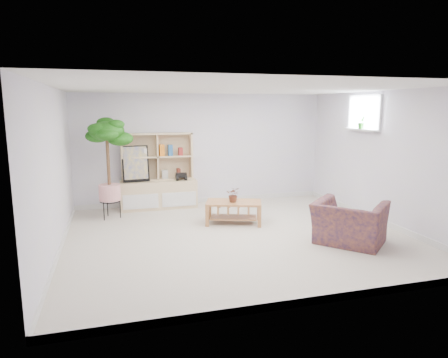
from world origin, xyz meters
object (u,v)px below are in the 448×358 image
object	(u,v)px
coffee_table	(234,212)
armchair	(349,220)
storage_unit	(158,171)
floor_tree	(109,169)

from	to	relation	value
coffee_table	armchair	distance (m)	2.11
storage_unit	armchair	bearing A→B (deg)	-50.10
floor_tree	armchair	size ratio (longest dim) A/B	1.87
coffee_table	armchair	size ratio (longest dim) A/B	0.97
floor_tree	armchair	distance (m)	4.42
storage_unit	coffee_table	xyz separation A→B (m)	(1.19, -1.53, -0.59)
storage_unit	coffee_table	bearing A→B (deg)	-52.02
coffee_table	storage_unit	bearing A→B (deg)	147.12
floor_tree	storage_unit	bearing A→B (deg)	29.66
armchair	floor_tree	bearing A→B (deg)	12.75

